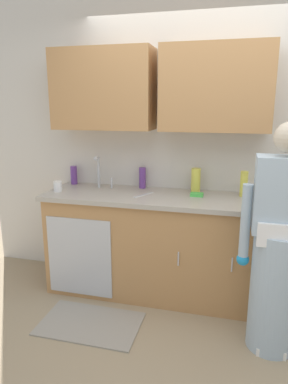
% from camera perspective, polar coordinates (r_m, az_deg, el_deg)
% --- Properties ---
extents(ground_plane, '(9.00, 9.00, 0.00)m').
position_cam_1_polar(ground_plane, '(2.83, 9.77, -23.69)').
color(ground_plane, '#998466').
extents(kitchen_wall_with_uppers, '(4.80, 0.44, 2.70)m').
position_cam_1_polar(kitchen_wall_with_uppers, '(3.25, 9.98, 9.52)').
color(kitchen_wall_with_uppers, beige).
rests_on(kitchen_wall_with_uppers, ground).
extents(counter_cabinet, '(1.90, 0.62, 0.90)m').
position_cam_1_polar(counter_cabinet, '(3.27, 1.41, -8.81)').
color(counter_cabinet, '#B27F4C').
rests_on(counter_cabinet, ground).
extents(countertop, '(1.96, 0.66, 0.04)m').
position_cam_1_polar(countertop, '(3.12, 1.52, -0.83)').
color(countertop, '#A8A093').
rests_on(countertop, counter_cabinet).
extents(sink, '(0.50, 0.36, 0.35)m').
position_cam_1_polar(sink, '(3.28, -7.60, -0.09)').
color(sink, '#B7BABF').
rests_on(sink, counter_cabinet).
extents(person_at_sink, '(0.55, 0.34, 1.62)m').
position_cam_1_polar(person_at_sink, '(2.62, 20.97, -10.09)').
color(person_at_sink, white).
rests_on(person_at_sink, ground).
extents(floor_mat, '(0.80, 0.50, 0.01)m').
position_cam_1_polar(floor_mat, '(3.04, -8.75, -20.43)').
color(floor_mat, gray).
rests_on(floor_mat, ground).
extents(bottle_soap, '(0.07, 0.07, 0.22)m').
position_cam_1_polar(bottle_soap, '(3.16, 15.95, 1.28)').
color(bottle_soap, '#D8D14C').
rests_on(bottle_soap, countertop).
extents(bottle_water_tall, '(0.08, 0.08, 0.22)m').
position_cam_1_polar(bottle_water_tall, '(3.21, 8.43, 1.88)').
color(bottle_water_tall, '#D8D14C').
rests_on(bottle_water_tall, countertop).
extents(bottle_water_short, '(0.06, 0.06, 0.20)m').
position_cam_1_polar(bottle_water_short, '(3.35, -0.26, 2.33)').
color(bottle_water_short, '#66388C').
rests_on(bottle_water_short, countertop).
extents(bottle_cleaner_spray, '(0.07, 0.07, 0.18)m').
position_cam_1_polar(bottle_cleaner_spray, '(3.59, -11.36, 2.72)').
color(bottle_cleaner_spray, '#66388C').
rests_on(bottle_cleaner_spray, countertop).
extents(cup_by_sink, '(0.08, 0.08, 0.10)m').
position_cam_1_polar(cup_by_sink, '(3.32, -13.88, 0.89)').
color(cup_by_sink, white).
rests_on(cup_by_sink, countertop).
extents(knife_on_counter, '(0.13, 0.22, 0.01)m').
position_cam_1_polar(knife_on_counter, '(3.10, -0.05, -0.46)').
color(knife_on_counter, silver).
rests_on(knife_on_counter, countertop).
extents(sponge, '(0.11, 0.07, 0.03)m').
position_cam_1_polar(sponge, '(3.10, 8.59, -0.42)').
color(sponge, '#4CBF4C').
rests_on(sponge, countertop).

